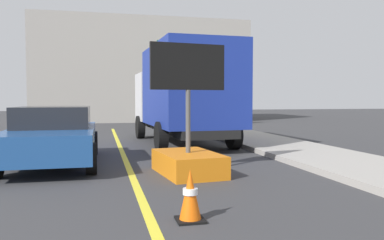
{
  "coord_description": "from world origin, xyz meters",
  "views": [
    {
      "loc": [
        -0.6,
        3.0,
        1.55
      ],
      "look_at": [
        0.47,
        7.59,
        1.3
      ],
      "focal_mm": 36.58,
      "sensor_mm": 36.0,
      "label": 1
    }
  ],
  "objects_px": {
    "box_truck": "(184,93)",
    "highway_guide_sign": "(191,66)",
    "arrow_board_trailer": "(188,151)",
    "traffic_cone_mid_lane": "(190,196)",
    "pickup_car": "(53,135)"
  },
  "relations": [
    {
      "from": "arrow_board_trailer",
      "to": "traffic_cone_mid_lane",
      "type": "relative_size",
      "value": 4.02
    },
    {
      "from": "arrow_board_trailer",
      "to": "pickup_car",
      "type": "relative_size",
      "value": 0.59
    },
    {
      "from": "arrow_board_trailer",
      "to": "box_truck",
      "type": "relative_size",
      "value": 0.4
    },
    {
      "from": "traffic_cone_mid_lane",
      "to": "pickup_car",
      "type": "bearing_deg",
      "value": 113.7
    },
    {
      "from": "arrow_board_trailer",
      "to": "highway_guide_sign",
      "type": "height_order",
      "value": "highway_guide_sign"
    },
    {
      "from": "arrow_board_trailer",
      "to": "pickup_car",
      "type": "bearing_deg",
      "value": 145.68
    },
    {
      "from": "box_truck",
      "to": "highway_guide_sign",
      "type": "distance_m",
      "value": 8.58
    },
    {
      "from": "highway_guide_sign",
      "to": "traffic_cone_mid_lane",
      "type": "xyz_separation_m",
      "value": [
        -3.86,
        -16.62,
        -3.09
      ]
    },
    {
      "from": "highway_guide_sign",
      "to": "arrow_board_trailer",
      "type": "bearing_deg",
      "value": -103.27
    },
    {
      "from": "box_truck",
      "to": "pickup_car",
      "type": "xyz_separation_m",
      "value": [
        -3.92,
        -3.43,
        -1.1
      ]
    },
    {
      "from": "traffic_cone_mid_lane",
      "to": "arrow_board_trailer",
      "type": "bearing_deg",
      "value": 77.9
    },
    {
      "from": "arrow_board_trailer",
      "to": "pickup_car",
      "type": "xyz_separation_m",
      "value": [
        -2.88,
        1.96,
        0.22
      ]
    },
    {
      "from": "arrow_board_trailer",
      "to": "pickup_car",
      "type": "height_order",
      "value": "arrow_board_trailer"
    },
    {
      "from": "arrow_board_trailer",
      "to": "traffic_cone_mid_lane",
      "type": "distance_m",
      "value": 3.16
    },
    {
      "from": "traffic_cone_mid_lane",
      "to": "box_truck",
      "type": "bearing_deg",
      "value": 78.62
    }
  ]
}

